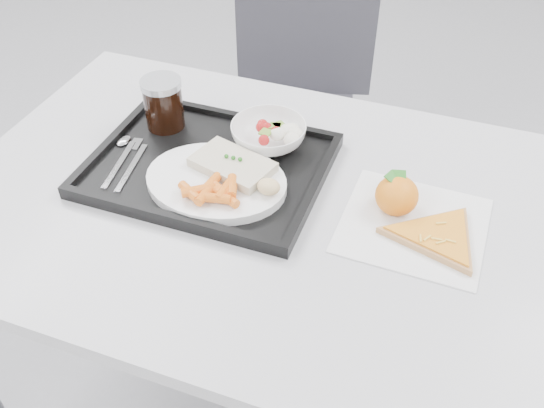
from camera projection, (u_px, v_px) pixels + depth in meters
The scene contains 14 objects.
table at pixel (268, 226), 1.17m from camera, with size 1.20×0.80×0.75m.
chair at pixel (293, 88), 1.83m from camera, with size 0.52×0.52×0.93m.
tray at pixel (209, 167), 1.19m from camera, with size 0.45×0.35×0.03m.
dinner_plate at pixel (216, 182), 1.13m from camera, with size 0.27×0.27×0.02m.
fish_fillet at pixel (233, 165), 1.14m from camera, with size 0.17×0.13×0.03m.
bread_roll at pixel (269, 187), 1.08m from camera, with size 0.05×0.04×0.03m.
salad_bowl at pixel (269, 135), 1.22m from camera, with size 0.15×0.15×0.05m.
cola_glass at pixel (163, 103), 1.25m from camera, with size 0.08×0.08×0.11m.
cutlery at pixel (126, 155), 1.20m from camera, with size 0.09×0.17×0.01m.
napkin at pixel (413, 225), 1.08m from camera, with size 0.26×0.25×0.00m.
tangerine at pixel (397, 195), 1.09m from camera, with size 0.09×0.09×0.08m.
pizza_slice at pixel (437, 236), 1.04m from camera, with size 0.25×0.25×0.02m.
carrot_pile at pixel (215, 191), 1.08m from camera, with size 0.12×0.09×0.02m.
salad_contents at pixel (282, 133), 1.21m from camera, with size 0.10×0.08×0.03m.
Camera 1 is at (0.30, -0.49, 1.50)m, focal length 40.00 mm.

